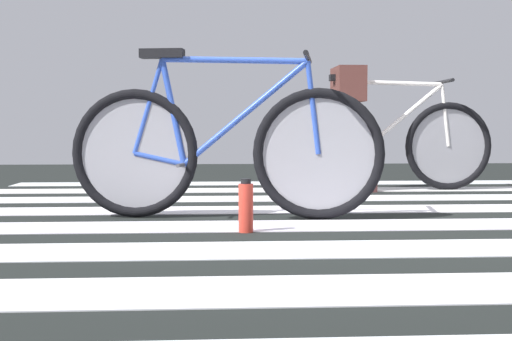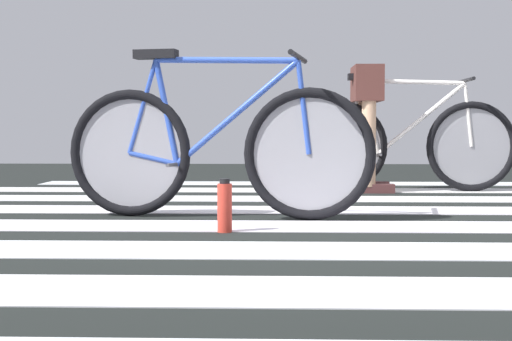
# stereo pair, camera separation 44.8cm
# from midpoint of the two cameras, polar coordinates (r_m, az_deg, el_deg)

# --- Properties ---
(ground) EXTENTS (18.00, 14.00, 0.02)m
(ground) POSITION_cam_midpoint_polar(r_m,az_deg,el_deg) (3.86, 10.24, -4.33)
(ground) COLOR black
(crosswalk_markings) EXTENTS (5.44, 6.53, 0.00)m
(crosswalk_markings) POSITION_cam_midpoint_polar(r_m,az_deg,el_deg) (3.81, 10.89, -4.26)
(crosswalk_markings) COLOR silver
(crosswalk_markings) RESTS_ON ground
(bicycle_1_of_2) EXTENTS (1.72, 0.55, 0.93)m
(bicycle_1_of_2) POSITION_cam_midpoint_polar(r_m,az_deg,el_deg) (4.08, 0.07, 1.69)
(bicycle_1_of_2) COLOR black
(bicycle_1_of_2) RESTS_ON ground
(bicycle_2_of_2) EXTENTS (1.74, 0.52, 0.93)m
(bicycle_2_of_2) POSITION_cam_midpoint_polar(r_m,az_deg,el_deg) (6.04, 13.56, 2.06)
(bicycle_2_of_2) COLOR black
(bicycle_2_of_2) RESTS_ON ground
(cyclist_2_of_2) EXTENTS (0.31, 0.41, 0.99)m
(cyclist_2_of_2) POSITION_cam_midpoint_polar(r_m,az_deg,el_deg) (5.99, 10.68, 4.55)
(cyclist_2_of_2) COLOR tan
(cyclist_2_of_2) RESTS_ON ground
(water_bottle) EXTENTS (0.07, 0.07, 0.26)m
(water_bottle) POSITION_cam_midpoint_polar(r_m,az_deg,el_deg) (3.53, 1.21, -2.80)
(water_bottle) COLOR red
(water_bottle) RESTS_ON ground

